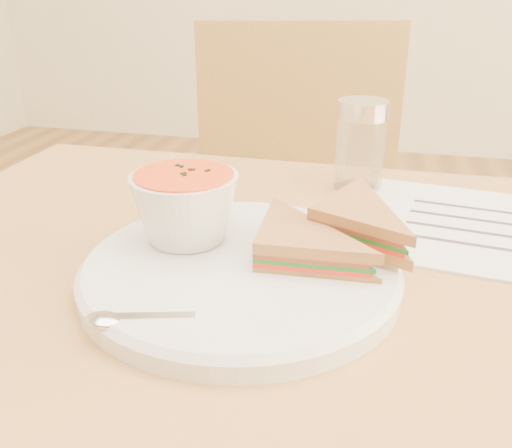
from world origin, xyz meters
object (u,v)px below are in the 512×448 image
(soup_bowl, at_px, (186,210))
(condiment_shaker, at_px, (360,146))
(chair_far, at_px, (303,280))
(plate, at_px, (240,273))

(soup_bowl, distance_m, condiment_shaker, 0.28)
(condiment_shaker, bearing_deg, soup_bowl, -121.12)
(chair_far, height_order, soup_bowl, chair_far)
(chair_far, xyz_separation_m, condiment_shaker, (0.10, -0.24, 0.34))
(plate, distance_m, condiment_shaker, 0.29)
(soup_bowl, height_order, condiment_shaker, condiment_shaker)
(condiment_shaker, bearing_deg, chair_far, 113.26)
(plate, xyz_separation_m, condiment_shaker, (0.08, 0.27, 0.05))
(soup_bowl, bearing_deg, plate, -26.21)
(chair_far, height_order, plate, chair_far)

